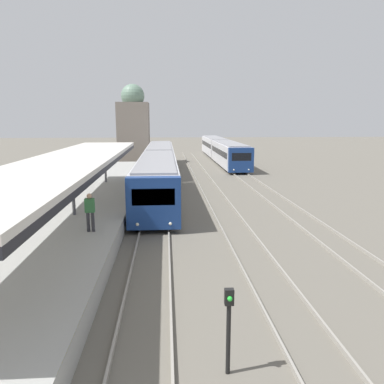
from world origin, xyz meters
name	(u,v)px	position (x,y,z in m)	size (l,w,h in m)	color
platform_canopy	(72,160)	(-3.99, 15.30, 3.63)	(4.00, 25.50, 2.89)	beige
person_on_platform	(90,210)	(-2.63, 12.31, 1.80)	(0.40, 0.22, 1.66)	#2D2D33
train_near	(159,165)	(0.00, 29.56, 1.65)	(2.69, 30.48, 2.96)	navy
train_far	(221,149)	(8.29, 48.58, 1.62)	(2.60, 28.96, 2.91)	navy
signal_post_near	(229,322)	(1.95, 3.95, 1.24)	(0.20, 0.22, 2.01)	black
distant_domed_building	(134,127)	(-3.52, 46.16, 4.72)	(4.00, 4.00, 10.08)	slate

